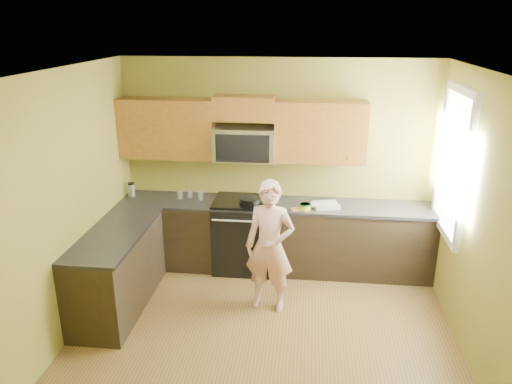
# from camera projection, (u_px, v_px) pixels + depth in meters

# --- Properties ---
(floor) EXTENTS (4.00, 4.00, 0.00)m
(floor) POSITION_uv_depth(u_px,v_px,m) (262.00, 347.00, 4.95)
(floor) COLOR brown
(floor) RESTS_ON ground
(ceiling) EXTENTS (4.00, 4.00, 0.00)m
(ceiling) POSITION_uv_depth(u_px,v_px,m) (263.00, 74.00, 4.05)
(ceiling) COLOR white
(ceiling) RESTS_ON ground
(wall_back) EXTENTS (4.00, 0.00, 4.00)m
(wall_back) POSITION_uv_depth(u_px,v_px,m) (277.00, 164.00, 6.38)
(wall_back) COLOR olive
(wall_back) RESTS_ON ground
(wall_front) EXTENTS (4.00, 0.00, 4.00)m
(wall_front) POSITION_uv_depth(u_px,v_px,m) (225.00, 370.00, 2.63)
(wall_front) COLOR olive
(wall_front) RESTS_ON ground
(wall_left) EXTENTS (0.00, 4.00, 4.00)m
(wall_left) POSITION_uv_depth(u_px,v_px,m) (56.00, 215.00, 4.71)
(wall_left) COLOR olive
(wall_left) RESTS_ON ground
(wall_right) EXTENTS (0.00, 4.00, 4.00)m
(wall_right) POSITION_uv_depth(u_px,v_px,m) (489.00, 234.00, 4.29)
(wall_right) COLOR olive
(wall_right) RESTS_ON ground
(cabinet_back_run) EXTENTS (4.00, 0.60, 0.88)m
(cabinet_back_run) POSITION_uv_depth(u_px,v_px,m) (275.00, 237.00, 6.40)
(cabinet_back_run) COLOR black
(cabinet_back_run) RESTS_ON floor
(cabinet_left_run) EXTENTS (0.60, 1.60, 0.88)m
(cabinet_left_run) POSITION_uv_depth(u_px,v_px,m) (118.00, 271.00, 5.54)
(cabinet_left_run) COLOR black
(cabinet_left_run) RESTS_ON floor
(countertop_back) EXTENTS (4.00, 0.62, 0.04)m
(countertop_back) POSITION_uv_depth(u_px,v_px,m) (275.00, 205.00, 6.23)
(countertop_back) COLOR black
(countertop_back) RESTS_ON cabinet_back_run
(countertop_left) EXTENTS (0.62, 1.60, 0.04)m
(countertop_left) POSITION_uv_depth(u_px,v_px,m) (115.00, 234.00, 5.39)
(countertop_left) COLOR black
(countertop_left) RESTS_ON cabinet_left_run
(stove) EXTENTS (0.76, 0.65, 0.95)m
(stove) POSITION_uv_depth(u_px,v_px,m) (244.00, 234.00, 6.40)
(stove) COLOR black
(stove) RESTS_ON floor
(microwave) EXTENTS (0.76, 0.40, 0.42)m
(microwave) POSITION_uv_depth(u_px,v_px,m) (245.00, 160.00, 6.20)
(microwave) COLOR silver
(microwave) RESTS_ON wall_back
(upper_cab_left) EXTENTS (1.22, 0.33, 0.75)m
(upper_cab_left) POSITION_uv_depth(u_px,v_px,m) (169.00, 157.00, 6.33)
(upper_cab_left) COLOR brown
(upper_cab_left) RESTS_ON wall_back
(upper_cab_right) EXTENTS (1.12, 0.33, 0.75)m
(upper_cab_right) POSITION_uv_depth(u_px,v_px,m) (319.00, 161.00, 6.13)
(upper_cab_right) COLOR brown
(upper_cab_right) RESTS_ON wall_back
(upper_cab_over_mw) EXTENTS (0.76, 0.33, 0.30)m
(upper_cab_over_mw) POSITION_uv_depth(u_px,v_px,m) (245.00, 108.00, 6.01)
(upper_cab_over_mw) COLOR brown
(upper_cab_over_mw) RESTS_ON wall_back
(window) EXTENTS (0.06, 1.06, 1.66)m
(window) POSITION_uv_depth(u_px,v_px,m) (454.00, 163.00, 5.32)
(window) COLOR white
(window) RESTS_ON wall_right
(woman) EXTENTS (0.61, 0.45, 1.51)m
(woman) POSITION_uv_depth(u_px,v_px,m) (270.00, 247.00, 5.41)
(woman) COLOR #F08378
(woman) RESTS_ON floor
(frying_pan) EXTENTS (0.41, 0.53, 0.06)m
(frying_pan) POSITION_uv_depth(u_px,v_px,m) (250.00, 202.00, 6.18)
(frying_pan) COLOR black
(frying_pan) RESTS_ON stove
(butter_tub) EXTENTS (0.18, 0.18, 0.10)m
(butter_tub) POSITION_uv_depth(u_px,v_px,m) (305.00, 210.00, 6.01)
(butter_tub) COLOR #F3FE42
(butter_tub) RESTS_ON countertop_back
(toast_slice) EXTENTS (0.14, 0.14, 0.01)m
(toast_slice) POSITION_uv_depth(u_px,v_px,m) (295.00, 209.00, 6.00)
(toast_slice) COLOR #B27F47
(toast_slice) RESTS_ON countertop_back
(napkin_a) EXTENTS (0.14, 0.14, 0.06)m
(napkin_a) POSITION_uv_depth(u_px,v_px,m) (271.00, 208.00, 6.00)
(napkin_a) COLOR silver
(napkin_a) RESTS_ON countertop_back
(napkin_b) EXTENTS (0.15, 0.16, 0.07)m
(napkin_b) POSITION_uv_depth(u_px,v_px,m) (312.00, 205.00, 6.09)
(napkin_b) COLOR silver
(napkin_b) RESTS_ON countertop_back
(dish_towel) EXTENTS (0.35, 0.31, 0.05)m
(dish_towel) POSITION_uv_depth(u_px,v_px,m) (326.00, 205.00, 6.09)
(dish_towel) COLOR white
(dish_towel) RESTS_ON countertop_back
(travel_mug) EXTENTS (0.09, 0.09, 0.19)m
(travel_mug) POSITION_uv_depth(u_px,v_px,m) (132.00, 196.00, 6.47)
(travel_mug) COLOR silver
(travel_mug) RESTS_ON countertop_back
(glass_a) EXTENTS (0.08, 0.08, 0.12)m
(glass_a) POSITION_uv_depth(u_px,v_px,m) (190.00, 193.00, 6.41)
(glass_a) COLOR silver
(glass_a) RESTS_ON countertop_back
(glass_b) EXTENTS (0.09, 0.09, 0.12)m
(glass_b) POSITION_uv_depth(u_px,v_px,m) (180.00, 194.00, 6.37)
(glass_b) COLOR silver
(glass_b) RESTS_ON countertop_back
(glass_c) EXTENTS (0.07, 0.07, 0.12)m
(glass_c) POSITION_uv_depth(u_px,v_px,m) (201.00, 195.00, 6.33)
(glass_c) COLOR silver
(glass_c) RESTS_ON countertop_back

